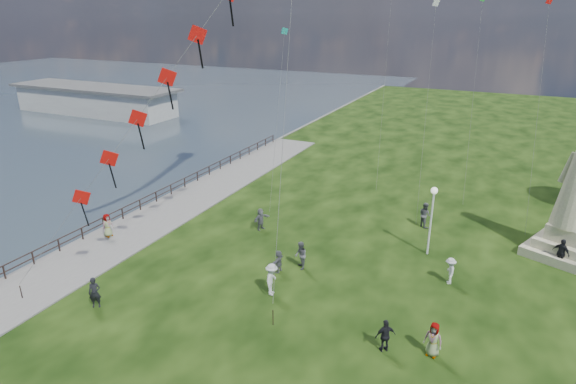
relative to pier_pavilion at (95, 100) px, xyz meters
The scene contains 17 objects.
waterfront 49.44m from the pier_pavilion, 41.92° to the right, with size 200.00×200.00×1.51m.
pier_pavilion is the anchor object (origin of this frame).
statue 70.85m from the pier_pavilion, 19.65° to the right, with size 5.68×5.68×8.86m.
lamppost 64.54m from the pier_pavilion, 25.24° to the right, with size 0.44×0.44×4.79m.
person_0 59.82m from the pier_pavilion, 44.21° to the right, with size 0.65×0.43×1.79m, color black.
person_1 61.08m from the pier_pavilion, 32.69° to the right, with size 0.89×0.55×1.84m, color #595960.
person_2 62.75m from the pier_pavilion, 35.47° to the right, with size 1.25×0.65×1.94m, color silver.
person_3 69.88m from the pier_pavilion, 33.46° to the right, with size 1.02×0.52×1.74m, color black.
person_4 71.31m from the pier_pavilion, 32.07° to the right, with size 0.87×0.53×1.78m, color #595960.
person_5 54.60m from the pier_pavilion, 31.95° to the right, with size 1.56×0.67×1.68m, color #595960.
person_7 61.80m from the pier_pavilion, 21.96° to the right, with size 0.94×0.58×1.93m, color #595960.
person_8 67.63m from the pier_pavilion, 27.07° to the right, with size 1.08×0.56×1.68m, color silver.
person_9 71.08m from the pier_pavilion, 21.12° to the right, with size 1.12×0.57×1.91m, color black.
person_10 50.82m from the pier_pavilion, 43.26° to the right, with size 0.84×0.52×1.72m, color #595960.
person_11 60.70m from the pier_pavilion, 33.99° to the right, with size 1.35×0.58×1.46m, color #595960.
red_kite_train 59.64m from the pier_pavilion, 39.46° to the right, with size 11.44×9.35×18.95m.
small_kites 60.62m from the pier_pavilion, 17.25° to the right, with size 23.84×14.30×25.70m.
Camera 1 is at (10.23, -15.75, 15.41)m, focal length 30.00 mm.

